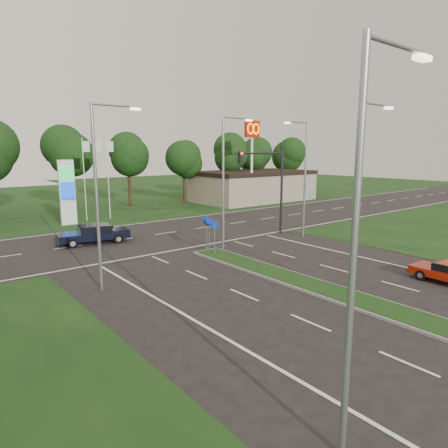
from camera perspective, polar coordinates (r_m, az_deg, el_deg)
verge_far at (r=61.92m, az=-23.87°, el=3.22°), size 160.00×50.00×0.02m
cross_road at (r=33.20m, az=-9.83°, el=-1.54°), size 160.00×12.00×0.02m
median_kerb at (r=18.97m, az=21.46°, el=-11.11°), size 2.00×26.00×0.12m
commercial_building at (r=55.46m, az=4.19°, el=5.42°), size 16.00×9.00×4.00m
streetlight_median_near at (r=19.69m, az=18.86°, el=4.88°), size 2.53×0.22×9.00m
streetlight_median_far at (r=26.43m, az=0.23°, el=6.71°), size 2.53×0.22×9.00m
streetlight_left_near at (r=8.72m, az=18.87°, el=-1.43°), size 2.53×0.22×9.00m
streetlight_left_far at (r=19.98m, az=-17.29°, el=5.04°), size 2.53×0.22×9.00m
streetlight_right_far at (r=31.90m, az=11.29°, el=7.14°), size 2.53×0.22×9.00m
traffic_signal at (r=32.08m, az=6.66°, el=6.53°), size 5.10×0.42×7.00m
median_signs at (r=26.57m, az=-2.00°, el=-0.60°), size 1.16×1.76×2.38m
gas_pylon at (r=39.55m, az=-21.22°, el=4.49°), size 5.80×1.26×8.00m
mcdonalds_sign at (r=49.60m, az=4.04°, el=11.76°), size 2.20×0.47×10.40m
treeline_far at (r=47.15m, az=-19.53°, el=9.87°), size 6.00×6.00×9.90m
navy_sedan at (r=31.16m, az=-18.13°, el=-1.30°), size 5.30×2.90×1.38m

